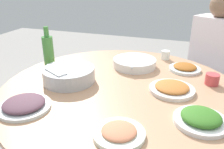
# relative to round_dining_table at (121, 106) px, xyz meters

# --- Properties ---
(round_dining_table) EXTENTS (1.35, 1.35, 0.76)m
(round_dining_table) POSITION_rel_round_dining_table_xyz_m (0.00, 0.00, 0.00)
(round_dining_table) COLOR #99999E
(round_dining_table) RESTS_ON ground
(rice_bowl) EXTENTS (0.30, 0.30, 0.09)m
(rice_bowl) POSITION_rel_round_dining_table_xyz_m (-0.04, 0.31, 0.18)
(rice_bowl) COLOR #B2B5BA
(rice_bowl) RESTS_ON round_dining_table
(soup_bowl) EXTENTS (0.32, 0.29, 0.06)m
(soup_bowl) POSITION_rel_round_dining_table_xyz_m (0.32, 0.00, 0.16)
(soup_bowl) COLOR white
(soup_bowl) RESTS_ON round_dining_table
(dish_tofu_braise) EXTENTS (0.24, 0.24, 0.04)m
(dish_tofu_braise) POSITION_rel_round_dining_table_xyz_m (0.03, -0.28, 0.15)
(dish_tofu_braise) COLOR silver
(dish_tofu_braise) RESTS_ON round_dining_table
(dish_shrimp) EXTENTS (0.21, 0.21, 0.04)m
(dish_shrimp) POSITION_rel_round_dining_table_xyz_m (-0.42, -0.12, 0.15)
(dish_shrimp) COLOR white
(dish_shrimp) RESTS_ON round_dining_table
(dish_stirfry) EXTENTS (0.20, 0.20, 0.04)m
(dish_stirfry) POSITION_rel_round_dining_table_xyz_m (0.36, -0.33, 0.15)
(dish_stirfry) COLOR silver
(dish_stirfry) RESTS_ON round_dining_table
(dish_eggplant) EXTENTS (0.25, 0.25, 0.05)m
(dish_eggplant) POSITION_rel_round_dining_table_xyz_m (-0.38, 0.36, 0.15)
(dish_eggplant) COLOR silver
(dish_eggplant) RESTS_ON round_dining_table
(dish_greens) EXTENTS (0.23, 0.23, 0.05)m
(dish_greens) POSITION_rel_round_dining_table_xyz_m (-0.23, -0.42, 0.16)
(dish_greens) COLOR white
(dish_greens) RESTS_ON round_dining_table
(green_bottle) EXTENTS (0.07, 0.07, 0.26)m
(green_bottle) POSITION_rel_round_dining_table_xyz_m (0.18, 0.58, 0.24)
(green_bottle) COLOR #42883B
(green_bottle) RESTS_ON round_dining_table
(tea_cup_near) EXTENTS (0.06, 0.06, 0.06)m
(tea_cup_near) POSITION_rel_round_dining_table_xyz_m (0.54, -0.18, 0.17)
(tea_cup_near) COLOR white
(tea_cup_near) RESTS_ON round_dining_table
(tea_cup_far) EXTENTS (0.08, 0.08, 0.06)m
(tea_cup_far) POSITION_rel_round_dining_table_xyz_m (0.19, -0.49, 0.17)
(tea_cup_far) COLOR #CF4549
(tea_cup_far) RESTS_ON round_dining_table
(stool_for_diner_left) EXTENTS (0.34, 0.34, 0.47)m
(stool_for_diner_left) POSITION_rel_round_dining_table_xyz_m (0.78, -0.54, -0.39)
(stool_for_diner_left) COLOR brown
(stool_for_diner_left) RESTS_ON ground
(diner_left) EXTENTS (0.46, 0.46, 0.76)m
(diner_left) POSITION_rel_round_dining_table_xyz_m (0.78, -0.54, 0.16)
(diner_left) COLOR #2D333D
(diner_left) RESTS_ON stool_for_diner_left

